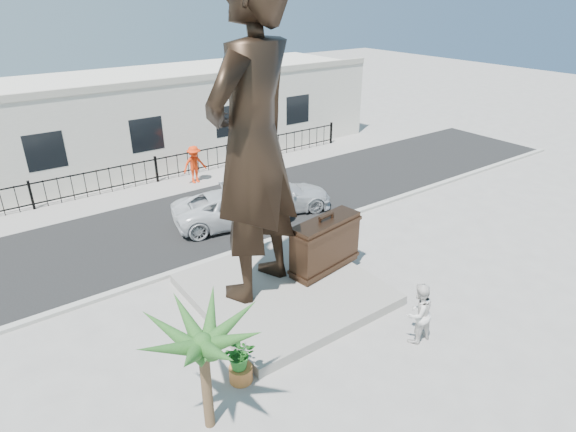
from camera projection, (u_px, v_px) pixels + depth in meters
name	position (u px, v px, depth m)	size (l,w,h in m)	color
ground	(328.00, 311.00, 13.96)	(100.00, 100.00, 0.00)	#9E9991
street	(203.00, 216.00, 19.82)	(40.00, 7.00, 0.01)	black
curb	(247.00, 248.00, 17.24)	(40.00, 0.25, 0.12)	#A5A399
far_sidewalk	(164.00, 187.00, 22.75)	(40.00, 2.50, 0.02)	#9E9991
plinth	(284.00, 289.00, 14.73)	(5.20, 5.20, 0.30)	gray
fence	(156.00, 170.00, 23.09)	(22.00, 0.10, 1.20)	black
building	(123.00, 120.00, 25.48)	(28.00, 7.00, 4.40)	silver
statue	(253.00, 144.00, 12.73)	(3.25, 2.13, 8.91)	black
suitcase	(325.00, 244.00, 15.20)	(2.45, 0.78, 1.73)	#342216
tourist	(418.00, 313.00, 12.47)	(0.83, 0.65, 1.72)	silver
car_white	(234.00, 207.00, 19.00)	(2.20, 4.78, 1.33)	silver
car_silver	(277.00, 196.00, 20.07)	(1.87, 4.59, 1.33)	silver
worker	(195.00, 164.00, 22.86)	(1.17, 0.67, 1.81)	#F4340C
palm_tree	(210.00, 424.00, 10.34)	(1.80, 1.80, 3.20)	#24511D
planter	(241.00, 374.00, 11.42)	(0.56, 0.56, 0.40)	#B76930
shrub	(240.00, 354.00, 11.16)	(0.72, 0.63, 0.80)	#256A22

